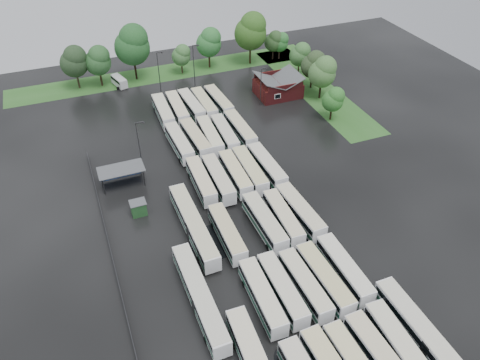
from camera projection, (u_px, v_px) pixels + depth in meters
name	position (u px, v px, depth m)	size (l,w,h in m)	color
ground	(256.00, 238.00, 75.11)	(160.00, 160.00, 0.00)	black
brick_building	(278.00, 88.00, 112.23)	(10.07, 8.60, 5.39)	maroon
wash_shed	(121.00, 170.00, 84.41)	(8.20, 4.20, 3.58)	#2D2D30
utility_hut	(139.00, 208.00, 78.83)	(2.70, 2.20, 2.62)	#1E4C22
grass_strip_north	(166.00, 73.00, 123.12)	(80.00, 10.00, 0.01)	#2D6122
grass_strip_east	(314.00, 88.00, 116.30)	(10.00, 50.00, 0.01)	#2D6122
west_fence	(108.00, 238.00, 74.16)	(0.10, 50.00, 1.20)	#2D2D30
bus_r0c3	(381.00, 359.00, 56.36)	(3.06, 12.42, 3.43)	white
bus_r0c4	(399.00, 347.00, 57.54)	(3.05, 12.54, 3.47)	white
bus_r1c0	(262.00, 297.00, 63.68)	(2.86, 12.18, 3.37)	white
bus_r1c1	(282.00, 289.00, 64.66)	(2.61, 12.07, 3.36)	white
bus_r1c2	(305.00, 285.00, 65.32)	(2.78, 11.93, 3.31)	white
bus_r1c3	(324.00, 279.00, 66.09)	(2.96, 12.39, 3.43)	white
bus_r1c4	(344.00, 269.00, 67.50)	(2.61, 12.21, 3.40)	white
bus_r2c0	(227.00, 233.00, 73.35)	(2.64, 11.89, 3.30)	white
bus_r2c2	(264.00, 222.00, 75.22)	(2.85, 12.59, 3.49)	white
bus_r2c3	(283.00, 218.00, 76.17)	(2.95, 12.02, 3.32)	white
bus_r2c4	(300.00, 211.00, 77.24)	(3.27, 12.64, 3.49)	white
bus_r3c0	(201.00, 181.00, 83.81)	(2.87, 12.10, 3.35)	white
bus_r3c1	(218.00, 179.00, 84.20)	(2.80, 12.32, 3.42)	white
bus_r3c2	(235.00, 174.00, 85.46)	(2.86, 12.12, 3.36)	white
bus_r3c3	(250.00, 170.00, 86.18)	(2.91, 12.55, 3.48)	white
bus_r3c4	(267.00, 166.00, 87.21)	(2.93, 12.45, 3.45)	white
bus_r4c0	(179.00, 143.00, 93.41)	(2.98, 12.31, 3.41)	white
bus_r4c1	(195.00, 139.00, 94.53)	(3.23, 12.55, 3.46)	white
bus_r4c2	(210.00, 136.00, 95.45)	(3.12, 12.29, 3.39)	white
bus_r4c3	(225.00, 134.00, 96.14)	(3.01, 12.15, 3.36)	white
bus_r4c4	(240.00, 130.00, 97.36)	(2.81, 12.43, 3.45)	white
bus_r5c0	(163.00, 112.00, 103.27)	(2.97, 12.43, 3.44)	white
bus_r5c1	(177.00, 109.00, 104.35)	(2.91, 12.32, 3.41)	white
bus_r5c2	(191.00, 105.00, 105.56)	(3.15, 12.18, 3.36)	white
bus_r5c3	(204.00, 104.00, 106.01)	(2.73, 12.13, 3.37)	white
bus_r5c4	(219.00, 101.00, 107.04)	(3.14, 12.21, 3.37)	white
artic_bus_west_b	(194.00, 225.00, 74.62)	(2.94, 18.70, 3.46)	white
artic_bus_west_c	(200.00, 297.00, 63.65)	(2.80, 18.18, 3.37)	white
artic_bus_east	(427.00, 341.00, 58.19)	(2.81, 18.77, 3.48)	white
minibus	(119.00, 81.00, 116.34)	(3.39, 5.76, 2.37)	silver
tree_north_0	(74.00, 61.00, 111.94)	(6.65, 6.65, 11.01)	#382B1C
tree_north_1	(98.00, 60.00, 113.18)	(6.33, 6.33, 10.49)	#302114
tree_north_2	(133.00, 44.00, 114.47)	(8.70, 8.70, 14.41)	black
tree_north_3	(182.00, 55.00, 119.74)	(4.79, 4.79, 7.93)	#3A291B
tree_north_4	(209.00, 42.00, 121.55)	(6.58, 6.58, 10.89)	#351E12
tree_north_5	(251.00, 31.00, 122.22)	(8.51, 8.51, 14.09)	black
tree_north_6	(274.00, 41.00, 126.80)	(4.90, 4.89, 8.10)	black
tree_east_0	(334.00, 99.00, 101.19)	(4.76, 4.74, 7.86)	black
tree_east_1	(323.00, 72.00, 108.01)	(6.39, 6.39, 10.59)	black
tree_east_2	(314.00, 64.00, 112.63)	(5.80, 5.80, 9.61)	black
tree_east_3	(300.00, 54.00, 118.72)	(5.29, 5.29, 8.76)	#382716
tree_east_4	(280.00, 42.00, 127.17)	(4.58, 4.57, 7.57)	#2F2418
lamp_post_ne	(261.00, 84.00, 106.17)	(1.41, 0.27, 9.16)	#2D2D30
lamp_post_nw	(140.00, 144.00, 85.21)	(1.67, 0.32, 10.82)	#2D2D30
lamp_post_back_w	(159.00, 70.00, 109.91)	(1.64, 0.32, 10.65)	#2D2D30
lamp_post_back_e	(194.00, 63.00, 112.95)	(1.66, 0.32, 10.77)	#2D2D30
puddle_0	(288.00, 357.00, 58.59)	(3.71, 3.71, 0.01)	black
puddle_1	(378.00, 323.00, 62.54)	(4.20, 4.20, 0.01)	black
puddle_2	(214.00, 242.00, 74.41)	(7.92, 7.92, 0.01)	black
puddle_3	(309.00, 239.00, 74.86)	(4.67, 4.67, 0.01)	black
puddle_4	(384.00, 297.00, 65.86)	(2.47, 2.47, 0.01)	black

